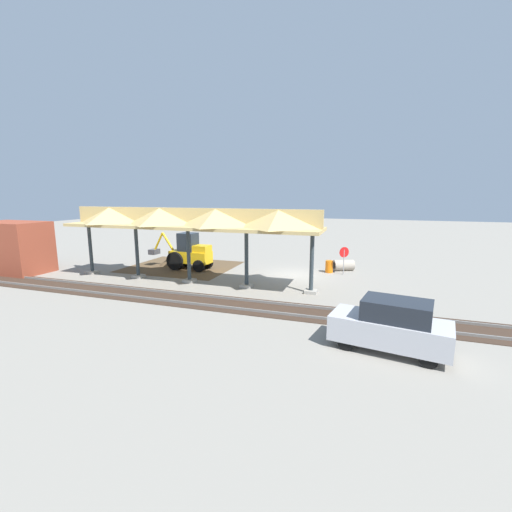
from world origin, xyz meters
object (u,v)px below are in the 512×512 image
object	(u,v)px
stop_sign	(344,255)
distant_parked_car	(391,326)
traffic_barrel	(329,267)
brick_utility_building	(14,247)
backhoe	(189,253)
concrete_pipe	(344,265)

from	to	relation	value
stop_sign	distant_parked_car	size ratio (longest dim) A/B	0.46
stop_sign	traffic_barrel	bearing A→B (deg)	-18.39
brick_utility_building	traffic_barrel	bearing A→B (deg)	-161.86
brick_utility_building	distant_parked_car	world-z (taller)	brick_utility_building
stop_sign	backhoe	xyz separation A→B (m)	(11.59, 1.82, -0.19)
distant_parked_car	traffic_barrel	bearing A→B (deg)	-73.53
backhoe	concrete_pipe	world-z (taller)	backhoe
brick_utility_building	traffic_barrel	world-z (taller)	brick_utility_building
backhoe	distant_parked_car	xyz separation A→B (m)	(-14.20, 10.25, -0.28)
stop_sign	traffic_barrel	size ratio (longest dim) A/B	2.25
traffic_barrel	backhoe	bearing A→B (deg)	11.68
concrete_pipe	brick_utility_building	distance (m)	24.71
stop_sign	concrete_pipe	world-z (taller)	stop_sign
backhoe	distant_parked_car	size ratio (longest dim) A/B	1.21
concrete_pipe	traffic_barrel	xyz separation A→B (m)	(0.96, 1.07, 0.04)
backhoe	brick_utility_building	xyz separation A→B (m)	(11.72, 5.11, 0.62)
stop_sign	brick_utility_building	xyz separation A→B (m)	(23.31, 6.94, 0.44)
backhoe	distant_parked_car	distance (m)	17.51
stop_sign	concrete_pipe	size ratio (longest dim) A/B	1.18
backhoe	concrete_pipe	distance (m)	11.97
backhoe	traffic_barrel	world-z (taller)	backhoe
distant_parked_car	stop_sign	bearing A→B (deg)	-77.79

